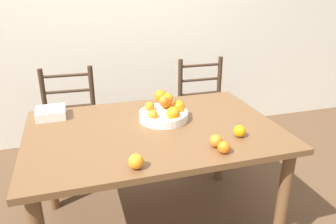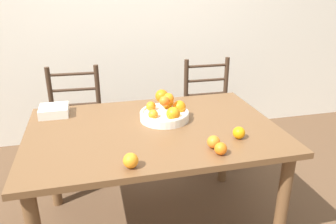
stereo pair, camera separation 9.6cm
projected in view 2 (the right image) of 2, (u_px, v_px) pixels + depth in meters
name	position (u px, v px, depth m)	size (l,w,h in m)	color
wall_back	(121.00, 10.00, 3.12)	(8.00, 0.06, 2.60)	silver
dining_table	(154.00, 142.00, 1.99)	(1.48, 1.00, 0.74)	brown
fruit_bowl	(165.00, 112.00, 2.05)	(0.31, 0.31, 0.18)	silver
orange_loose_0	(239.00, 133.00, 1.81)	(0.07, 0.07, 0.07)	orange
orange_loose_1	(131.00, 161.00, 1.53)	(0.07, 0.07, 0.07)	orange
orange_loose_2	(214.00, 142.00, 1.71)	(0.07, 0.07, 0.07)	orange
orange_loose_3	(221.00, 149.00, 1.64)	(0.07, 0.07, 0.07)	orange
chair_left	(76.00, 126.00, 2.67)	(0.44, 0.42, 0.92)	#382619
chair_right	(210.00, 113.00, 2.92)	(0.42, 0.41, 0.92)	#382619
book_stack	(54.00, 111.00, 2.13)	(0.18, 0.18, 0.06)	silver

